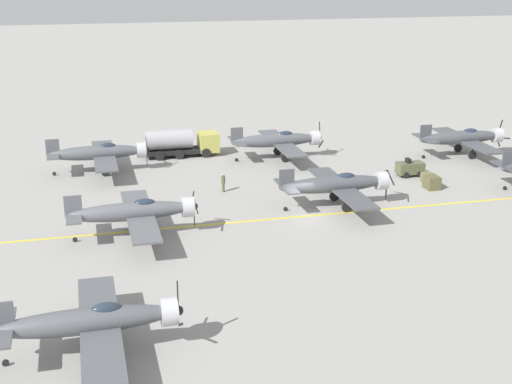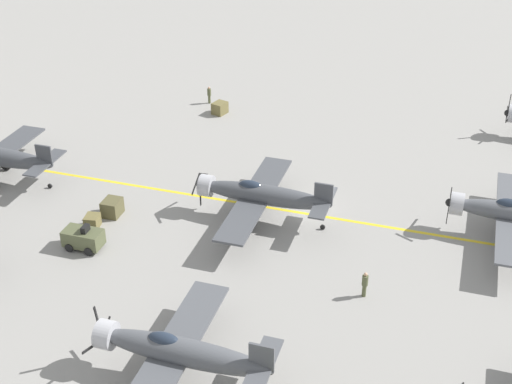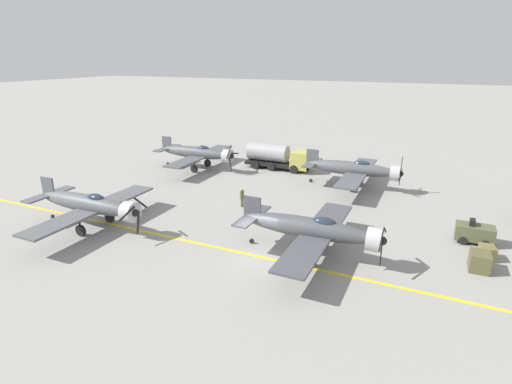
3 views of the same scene
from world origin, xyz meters
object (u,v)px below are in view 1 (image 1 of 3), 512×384
tow_tractor (410,168)px  supply_crate_outboard (432,182)px  supply_crate_by_tanker (428,178)px  fuel_tanker (182,143)px  airplane_near_right (93,321)px  airplane_mid_center (337,184)px  airplane_near_left (100,153)px  airplane_near_center (135,212)px  airplane_mid_left (278,140)px  airplane_far_left (463,138)px  ground_crew_inspecting (223,182)px

tow_tractor → supply_crate_outboard: 4.33m
tow_tractor → supply_crate_by_tanker: size_ratio=2.32×
fuel_tanker → supply_crate_by_tanker: 26.23m
airplane_near_right → fuel_tanker: size_ratio=1.50×
airplane_mid_center → airplane_near_left: bearing=-114.4°
fuel_tanker → supply_crate_by_tanker: (15.30, 21.28, -1.04)m
airplane_near_center → supply_crate_by_tanker: 29.16m
airplane_mid_left → airplane_mid_center: size_ratio=1.00×
airplane_near_left → supply_crate_outboard: size_ratio=8.29×
airplane_near_center → tow_tractor: airplane_near_center is taller
airplane_far_left → airplane_near_left: bearing=-86.5°
airplane_far_left → airplane_near_right: 51.42m
supply_crate_outboard → airplane_far_left: bearing=138.6°
airplane_mid_center → airplane_near_right: bearing=-32.0°
airplane_mid_center → supply_crate_by_tanker: (-4.55, 10.89, -1.54)m
airplane_mid_left → airplane_far_left: airplane_mid_left is taller
airplane_near_center → airplane_near_left: (-18.44, -1.81, 0.00)m
airplane_far_left → ground_crew_inspecting: bearing=-69.4°
airplane_far_left → supply_crate_outboard: size_ratio=8.29×
airplane_far_left → supply_crate_outboard: (9.94, -8.76, -1.41)m
airplane_near_center → airplane_far_left: bearing=124.0°
airplane_near_center → airplane_far_left: (-15.40, 36.37, 0.00)m
airplane_near_center → fuel_tanker: airplane_near_center is taller
airplane_near_left → fuel_tanker: bearing=99.3°
airplane_far_left → ground_crew_inspecting: 28.36m
airplane_mid_left → airplane_near_left: (0.64, -18.52, 0.00)m
airplane_near_left → supply_crate_by_tanker: bearing=53.2°
airplane_near_left → airplane_near_center: bearing=-10.9°
airplane_mid_left → airplane_near_right: size_ratio=1.00×
supply_crate_by_tanker → supply_crate_outboard: supply_crate_outboard is taller
ground_crew_inspecting → supply_crate_outboard: size_ratio=1.21×
airplane_near_left → tow_tractor: airplane_near_left is taller
airplane_near_center → supply_crate_by_tanker: bearing=115.7°
airplane_far_left → airplane_mid_center: bearing=-48.5°
fuel_tanker → ground_crew_inspecting: bearing=7.6°
airplane_mid_left → ground_crew_inspecting: size_ratio=6.88×
airplane_near_right → supply_crate_outboard: 38.45m
airplane_mid_center → tow_tractor: airplane_mid_center is taller
supply_crate_outboard → airplane_near_left: bearing=-113.8°
airplane_far_left → fuel_tanker: (-7.25, -29.47, -0.50)m
airplane_mid_center → airplane_far_left: 22.86m
airplane_mid_left → supply_crate_outboard: size_ratio=8.29×
airplane_near_left → ground_crew_inspecting: bearing=32.3°
airplane_near_center → tow_tractor: size_ratio=4.62×
airplane_mid_left → airplane_near_right: 41.31m
airplane_mid_left → airplane_far_left: size_ratio=1.00×
airplane_near_left → supply_crate_outboard: (12.98, 29.42, -1.41)m
airplane_near_center → airplane_near_right: (16.85, -3.68, 0.00)m
airplane_near_center → airplane_near_right: airplane_near_right is taller
airplane_mid_left → airplane_near_center: bearing=-58.0°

